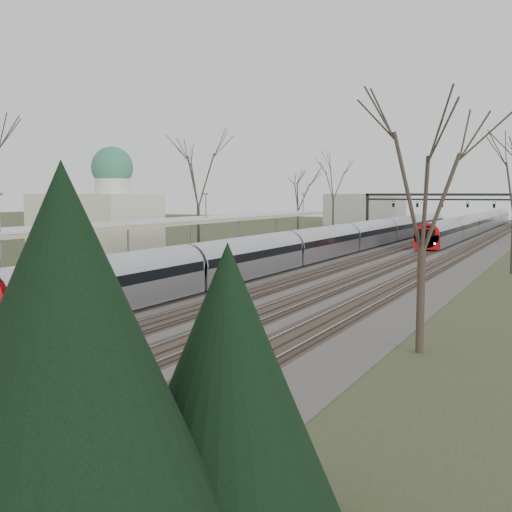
{
  "coord_description": "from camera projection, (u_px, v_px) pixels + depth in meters",
  "views": [
    {
      "loc": [
        18.04,
        -8.94,
        6.01
      ],
      "look_at": [
        -0.35,
        28.0,
        2.0
      ],
      "focal_mm": 45.0,
      "sensor_mm": 36.0,
      "label": 1
    }
  ],
  "objects": [
    {
      "name": "tree_west_far",
      "position": [
        198.0,
        174.0,
        66.08
      ],
      "size": [
        5.5,
        5.5,
        11.33
      ],
      "color": "#2D231C",
      "rests_on": "ground"
    },
    {
      "name": "signal_post",
      "position": [
        74.0,
        272.0,
        26.97
      ],
      "size": [
        0.35,
        0.45,
        4.1
      ],
      "color": "black",
      "rests_on": "ground"
    },
    {
      "name": "train_far",
      "position": [
        477.0,
        223.0,
        98.92
      ],
      "size": [
        2.62,
        75.21,
        3.05
      ],
      "color": "#A1A3AB",
      "rests_on": "ground"
    },
    {
      "name": "tree_east_near",
      "position": [
        424.0,
        179.0,
        23.51
      ],
      "size": [
        4.5,
        4.5,
        9.27
      ],
      "color": "#2D231C",
      "rests_on": "ground"
    },
    {
      "name": "evergreen_clump",
      "position": [
        125.0,
        372.0,
        9.88
      ],
      "size": [
        5.9,
        7.1,
        6.5
      ],
      "color": "#2D231C",
      "rests_on": "ground"
    },
    {
      "name": "dome_building",
      "position": [
        99.0,
        218.0,
        59.68
      ],
      "size": [
        10.0,
        8.0,
        10.3
      ],
      "color": "beige",
      "rests_on": "ground"
    },
    {
      "name": "platform",
      "position": [
        214.0,
        259.0,
        53.93
      ],
      "size": [
        3.5,
        69.0,
        1.0
      ],
      "primitive_type": "cube",
      "color": "#9E9B93",
      "rests_on": "ground"
    },
    {
      "name": "train_near",
      "position": [
        347.0,
        239.0,
        64.67
      ],
      "size": [
        2.62,
        90.21,
        3.05
      ],
      "color": "#A1A3AB",
      "rests_on": "ground"
    },
    {
      "name": "track_bed",
      "position": [
        379.0,
        252.0,
        65.43
      ],
      "size": [
        24.0,
        160.0,
        0.22
      ],
      "color": "#474442",
      "rests_on": "ground"
    },
    {
      "name": "canopy",
      "position": [
        184.0,
        221.0,
        49.57
      ],
      "size": [
        4.1,
        50.0,
        3.11
      ],
      "color": "slate",
      "rests_on": "platform"
    },
    {
      "name": "signal_gantry",
      "position": [
        437.0,
        202.0,
        91.67
      ],
      "size": [
        21.0,
        0.59,
        6.08
      ],
      "color": "black",
      "rests_on": "ground"
    }
  ]
}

